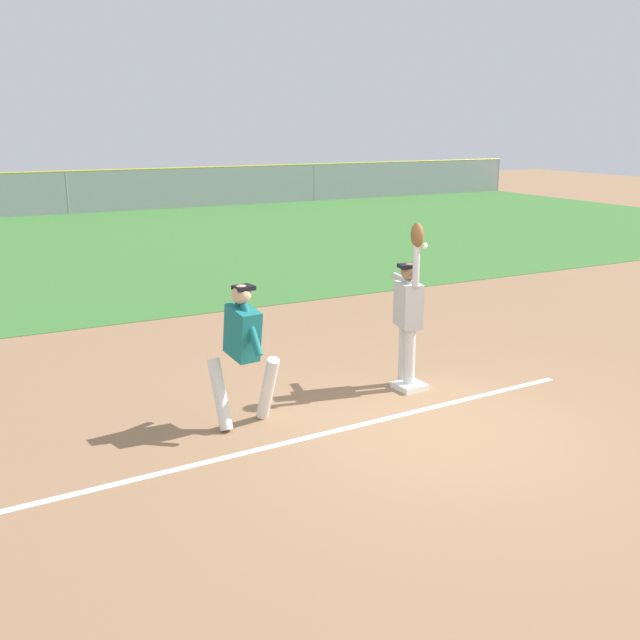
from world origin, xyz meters
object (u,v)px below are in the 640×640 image
object	(u,v)px
runner	(243,345)
baseball	(425,246)
parked_car_red	(31,190)
parked_car_white	(248,182)
first_base	(409,386)
parked_car_green	(148,186)
fielder	(409,307)

from	to	relation	value
runner	baseball	size ratio (longest dim) A/B	23.24
parked_car_red	parked_car_white	size ratio (longest dim) A/B	0.99
first_base	runner	xyz separation A→B (m)	(-2.46, -0.10, 0.96)
parked_car_red	baseball	bearing A→B (deg)	-91.94
parked_car_red	parked_car_green	bearing A→B (deg)	-8.56
parked_car_red	parked_car_green	world-z (taller)	same
first_base	parked_car_white	bearing A→B (deg)	71.87
fielder	first_base	bearing A→B (deg)	93.69
runner	fielder	bearing A→B (deg)	-2.51
parked_car_red	runner	bearing A→B (deg)	-97.25
parked_car_red	fielder	bearing A→B (deg)	-91.97
first_base	baseball	bearing A→B (deg)	-74.56
runner	baseball	world-z (taller)	baseball
fielder	baseball	distance (m)	0.91
parked_car_red	parked_car_white	xyz separation A→B (m)	(10.12, -0.15, 0.00)
first_base	runner	size ratio (longest dim) A/B	0.22
parked_car_white	baseball	bearing A→B (deg)	-101.65
fielder	baseball	bearing A→B (deg)	109.23
baseball	parked_car_red	bearing A→B (deg)	93.06
fielder	parked_car_white	world-z (taller)	fielder
runner	parked_car_red	distance (m)	26.94
fielder	parked_car_white	size ratio (longest dim) A/B	0.50
first_base	parked_car_white	distance (m)	28.06
parked_car_green	parked_car_white	bearing A→B (deg)	-0.70
first_base	parked_car_white	world-z (taller)	parked_car_white
fielder	parked_car_white	bearing A→B (deg)	-95.80
baseball	runner	bearing A→B (deg)	178.50
fielder	parked_car_green	world-z (taller)	fielder
runner	parked_car_green	bearing A→B (deg)	69.96
fielder	parked_car_green	bearing A→B (deg)	-85.52
fielder	runner	xyz separation A→B (m)	(-2.47, -0.20, -0.12)
fielder	runner	size ratio (longest dim) A/B	1.33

